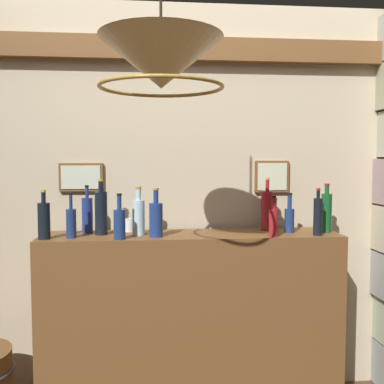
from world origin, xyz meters
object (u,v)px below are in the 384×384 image
at_px(liquor_bottle_gin, 101,212).
at_px(liquor_bottle_rum, 326,212).
at_px(liquor_bottle_scotch, 120,223).
at_px(liquor_bottle_vermouth, 289,218).
at_px(liquor_bottle_bourbon, 156,218).
at_px(liquor_bottle_port, 318,216).
at_px(liquor_bottle_whiskey, 87,215).
at_px(glass_tumbler_rocks, 129,225).
at_px(liquor_bottle_vodka, 267,210).
at_px(pendant_lamp, 161,64).
at_px(liquor_bottle_mezcal, 139,216).
at_px(liquor_bottle_rye, 274,221).
at_px(liquor_bottle_amaro, 44,220).
at_px(liquor_bottle_tequila, 71,222).

xyz_separation_m(liquor_bottle_gin, liquor_bottle_rum, (1.34, -0.03, -0.01)).
bearing_deg(liquor_bottle_scotch, liquor_bottle_vermouth, 7.92).
xyz_separation_m(liquor_bottle_bourbon, liquor_bottle_port, (0.93, -0.04, 0.01)).
height_order(liquor_bottle_whiskey, liquor_bottle_rum, liquor_bottle_rum).
bearing_deg(liquor_bottle_vermouth, liquor_bottle_scotch, -172.08).
xyz_separation_m(liquor_bottle_vermouth, liquor_bottle_rum, (0.23, -0.01, 0.04)).
bearing_deg(liquor_bottle_vermouth, glass_tumbler_rocks, 172.45).
distance_m(liquor_bottle_vodka, pendant_lamp, 1.26).
relative_size(liquor_bottle_bourbon, liquor_bottle_mezcal, 0.98).
relative_size(liquor_bottle_mezcal, liquor_bottle_whiskey, 0.99).
xyz_separation_m(liquor_bottle_rye, liquor_bottle_rum, (0.36, 0.12, 0.03)).
bearing_deg(liquor_bottle_rum, liquor_bottle_vermouth, 177.82).
bearing_deg(liquor_bottle_rum, liquor_bottle_vodka, 162.89).
distance_m(liquor_bottle_gin, liquor_bottle_vermouth, 1.11).
relative_size(liquor_bottle_vodka, liquor_bottle_whiskey, 1.14).
height_order(liquor_bottle_mezcal, liquor_bottle_scotch, liquor_bottle_mezcal).
height_order(liquor_bottle_amaro, liquor_bottle_tequila, liquor_bottle_amaro).
bearing_deg(liquor_bottle_whiskey, liquor_bottle_rum, -4.18).
distance_m(liquor_bottle_scotch, liquor_bottle_rum, 1.23).
bearing_deg(liquor_bottle_amaro, liquor_bottle_vodka, 8.32).
bearing_deg(liquor_bottle_scotch, glass_tumbler_rocks, 81.45).
bearing_deg(liquor_bottle_rye, liquor_bottle_port, 2.67).
distance_m(liquor_bottle_rye, glass_tumbler_rocks, 0.86).
height_order(liquor_bottle_vodka, pendant_lamp, pendant_lamp).
bearing_deg(liquor_bottle_tequila, liquor_bottle_scotch, -14.24).
bearing_deg(liquor_bottle_gin, glass_tumbler_rocks, 33.05).
bearing_deg(liquor_bottle_tequila, liquor_bottle_mezcal, 8.72).
relative_size(liquor_bottle_tequila, liquor_bottle_gin, 0.78).
xyz_separation_m(liquor_bottle_whiskey, liquor_bottle_vermouth, (1.20, -0.10, -0.02)).
relative_size(liquor_bottle_port, glass_tumbler_rocks, 3.42).
bearing_deg(liquor_bottle_gin, liquor_bottle_bourbon, -18.29).
distance_m(liquor_bottle_mezcal, liquor_bottle_tequila, 0.38).
bearing_deg(liquor_bottle_gin, liquor_bottle_whiskey, 141.77).
relative_size(liquor_bottle_scotch, pendant_lamp, 0.38).
height_order(liquor_bottle_vermouth, liquor_bottle_rum, liquor_bottle_rum).
distance_m(liquor_bottle_bourbon, liquor_bottle_mezcal, 0.12).
bearing_deg(liquor_bottle_vodka, liquor_bottle_rum, -17.11).
bearing_deg(liquor_bottle_vodka, liquor_bottle_mezcal, -172.15).
relative_size(liquor_bottle_tequila, liquor_bottle_vermouth, 1.07).
bearing_deg(liquor_bottle_amaro, liquor_bottle_rye, -1.72).
relative_size(liquor_bottle_gin, pendant_lamp, 0.49).
relative_size(liquor_bottle_vermouth, liquor_bottle_rum, 0.81).
xyz_separation_m(liquor_bottle_vermouth, pendant_lamp, (-0.78, -0.71, 0.74)).
bearing_deg(liquor_bottle_vodka, liquor_bottle_rye, -95.94).
relative_size(liquor_bottle_mezcal, pendant_lamp, 0.43).
height_order(liquor_bottle_rye, liquor_bottle_tequila, liquor_bottle_tequila).
xyz_separation_m(liquor_bottle_vodka, liquor_bottle_scotch, (-0.89, -0.23, -0.04)).
distance_m(liquor_bottle_mezcal, liquor_bottle_rum, 1.12).
height_order(liquor_bottle_port, glass_tumbler_rocks, liquor_bottle_port).
bearing_deg(liquor_bottle_gin, liquor_bottle_amaro, -157.81).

